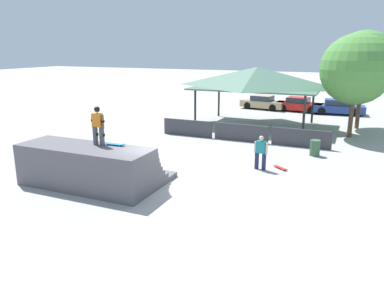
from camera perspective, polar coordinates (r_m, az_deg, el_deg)
name	(u,v)px	position (r m, az deg, el deg)	size (l,w,h in m)	color
ground_plane	(162,188)	(15.50, -4.66, -6.64)	(160.00, 160.00, 0.00)	#A3A09B
quarter_pipe_ramp	(90,167)	(16.10, -15.21, -3.42)	(5.70, 3.63, 1.73)	#565459
skater_on_deck	(98,123)	(15.50, -14.16, 3.12)	(0.68, 0.24, 1.59)	#4C4C51
skateboard_on_deck	(115,144)	(15.45, -11.62, -0.02)	(0.85, 0.26, 0.09)	blue
bystander_walking	(261,151)	(17.74, 10.44, -1.03)	(0.66, 0.27, 1.63)	#1E2347
skateboard_on_ground	(281,168)	(18.22, 13.36, -3.55)	(0.77, 0.69, 0.09)	silver
barrier_fence	(241,133)	(23.11, 7.47, 1.72)	(10.53, 0.12, 1.05)	#3D3D42
pavilion_shelter	(257,78)	(27.79, 9.86, 9.89)	(8.87, 5.91, 4.25)	#2D2D33
tree_beside_pavilion	(364,63)	(28.63, 24.70, 11.21)	(4.30, 4.30, 6.75)	brown
tree_far_back	(356,69)	(25.56, 23.73, 10.36)	(4.36, 4.36, 6.46)	brown
trash_bin	(315,148)	(20.86, 18.22, -0.56)	(0.52, 0.52, 0.85)	#385B3D
parked_car_tan	(263,103)	(35.76, 10.75, 6.21)	(4.26, 2.25, 1.27)	tan
parked_car_red	(299,105)	(35.14, 15.97, 5.77)	(4.25, 2.10, 1.27)	red
parked_car_blue	(338,107)	(34.73, 21.31, 5.24)	(4.45, 2.12, 1.27)	navy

